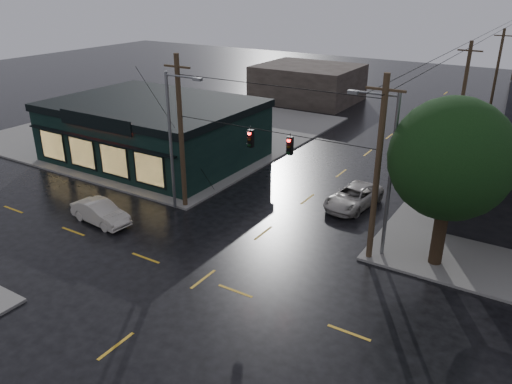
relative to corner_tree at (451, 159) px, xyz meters
The scene contains 15 objects.
ground_plane 13.85m from the corner_tree, 141.41° to the right, with size 160.00×160.00×0.00m, color black.
sidewalk_nw 32.70m from the corner_tree, 157.66° to the left, with size 28.00×28.00×0.15m, color gray.
pizza_shop 25.52m from the corner_tree, 168.21° to the left, with size 16.30×12.34×4.90m.
corner_tree is the anchor object (origin of this frame).
utility_pole_nw 17.37m from the corner_tree, behind, with size 2.00×0.32×10.15m, color #312415, non-canonical shape.
utility_pole_ne 6.96m from the corner_tree, 158.50° to the right, with size 2.00×0.32×10.15m, color #312415, non-canonical shape.
utility_pole_far_a 21.35m from the corner_tree, 99.12° to the left, with size 2.00×0.32×9.65m, color #312415, non-canonical shape.
utility_pole_far_b 40.80m from the corner_tree, 94.61° to the left, with size 2.00×0.32×9.15m, color #312415, non-canonical shape.
utility_pole_far_c 60.61m from the corner_tree, 93.08° to the left, with size 2.00×0.32×9.15m, color #312415, non-canonical shape.
span_signal_assembly 9.74m from the corner_tree, behind, with size 13.00×0.48×1.23m.
streetlight_nw 17.72m from the corner_tree, behind, with size 5.40×0.30×9.15m, color slate, non-canonical shape.
streetlight_ne 6.65m from the corner_tree, 168.11° to the right, with size 5.40×0.30×9.15m, color slate, non-canonical shape.
bg_building_west 40.21m from the corner_tree, 126.39° to the left, with size 12.00×10.00×4.40m, color #2E2621.
sedan_cream 20.80m from the corner_tree, 162.63° to the right, with size 1.50×4.31×1.42m, color beige.
suv_silver 9.71m from the corner_tree, 144.12° to the left, with size 2.34×5.07×1.41m, color #B3AEA6.
Camera 1 is at (13.87, -17.10, 14.20)m, focal length 35.00 mm.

